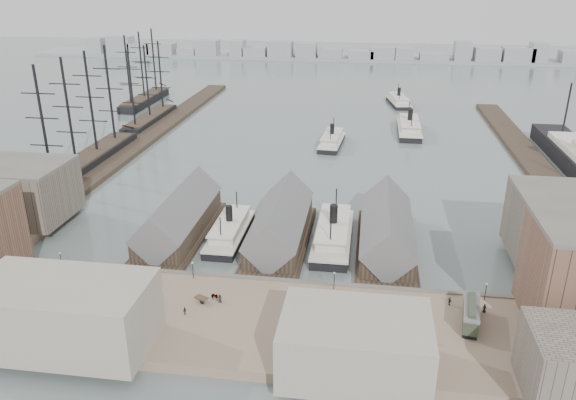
% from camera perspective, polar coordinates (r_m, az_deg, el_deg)
% --- Properties ---
extents(ground, '(900.00, 900.00, 0.00)m').
position_cam_1_polar(ground, '(126.14, -2.00, -7.64)').
color(ground, '#556362').
rests_on(ground, ground).
extents(quay, '(180.00, 30.00, 2.00)m').
position_cam_1_polar(quay, '(109.01, -3.91, -12.35)').
color(quay, '#7B6653').
rests_on(quay, ground).
extents(seawall, '(180.00, 1.20, 2.30)m').
position_cam_1_polar(seawall, '(121.15, -2.44, -8.37)').
color(seawall, '#59544C').
rests_on(seawall, ground).
extents(west_wharf, '(10.00, 220.00, 1.60)m').
position_cam_1_polar(west_wharf, '(233.87, -14.22, 6.15)').
color(west_wharf, '#2D231C').
rests_on(west_wharf, ground).
extents(east_wharf, '(10.00, 180.00, 1.60)m').
position_cam_1_polar(east_wharf, '(214.97, 23.60, 3.55)').
color(east_wharf, '#2D231C').
rests_on(east_wharf, ground).
extents(ferry_shed_west, '(14.00, 42.00, 12.60)m').
position_cam_1_polar(ferry_shed_west, '(144.89, -11.00, -1.87)').
color(ferry_shed_west, '#2D231C').
rests_on(ferry_shed_west, ground).
extents(ferry_shed_center, '(14.00, 42.00, 12.60)m').
position_cam_1_polar(ferry_shed_center, '(138.81, -0.79, -2.54)').
color(ferry_shed_center, '#2D231C').
rests_on(ferry_shed_center, ground).
extents(ferry_shed_east, '(14.00, 42.00, 12.60)m').
position_cam_1_polar(ferry_shed_east, '(137.46, 9.99, -3.16)').
color(ferry_shed_east, '#2D231C').
rests_on(ferry_shed_east, ground).
extents(warehouse_west_back, '(26.00, 20.00, 14.00)m').
position_cam_1_polar(warehouse_west_back, '(163.66, -25.71, 0.75)').
color(warehouse_west_back, '#60564C').
rests_on(warehouse_west_back, west_land).
extents(street_bldg_center, '(24.00, 16.00, 10.00)m').
position_cam_1_polar(street_bldg_center, '(93.89, 6.81, -14.39)').
color(street_bldg_center, gray).
rests_on(street_bldg_center, quay).
extents(street_bldg_west, '(30.00, 16.00, 12.00)m').
position_cam_1_polar(street_bldg_west, '(105.94, -21.81, -10.70)').
color(street_bldg_west, gray).
rests_on(street_bldg_west, quay).
extents(lamp_post_far_w, '(0.44, 0.44, 3.92)m').
position_cam_1_polar(lamp_post_far_w, '(133.14, -22.11, -5.41)').
color(lamp_post_far_w, black).
rests_on(lamp_post_far_w, quay).
extents(lamp_post_near_w, '(0.44, 0.44, 3.92)m').
position_cam_1_polar(lamp_post_near_w, '(121.31, -9.66, -6.72)').
color(lamp_post_near_w, black).
rests_on(lamp_post_near_w, quay).
extents(lamp_post_near_e, '(0.44, 0.44, 3.92)m').
position_cam_1_polar(lamp_post_near_e, '(116.21, 4.72, -7.83)').
color(lamp_post_near_e, black).
rests_on(lamp_post_near_e, quay).
extents(lamp_post_far_e, '(0.44, 0.44, 3.92)m').
position_cam_1_polar(lamp_post_far_e, '(118.72, 19.48, -8.47)').
color(lamp_post_far_e, black).
rests_on(lamp_post_far_e, quay).
extents(far_shore, '(500.00, 40.00, 15.72)m').
position_cam_1_polar(far_shore, '(446.17, 5.59, 14.51)').
color(far_shore, gray).
rests_on(far_shore, ground).
extents(ferry_docked_west, '(7.84, 26.13, 9.33)m').
position_cam_1_polar(ferry_docked_west, '(142.62, -5.93, -3.05)').
color(ferry_docked_west, black).
rests_on(ferry_docked_west, ground).
extents(ferry_docked_east, '(9.03, 30.09, 10.75)m').
position_cam_1_polar(ferry_docked_east, '(139.74, 4.59, -3.40)').
color(ferry_docked_east, black).
rests_on(ferry_docked_east, ground).
extents(ferry_open_near, '(9.50, 25.96, 9.09)m').
position_cam_1_polar(ferry_open_near, '(219.32, 4.47, 6.09)').
color(ferry_open_near, black).
rests_on(ferry_open_near, ground).
extents(ferry_open_mid, '(9.23, 30.63, 10.94)m').
position_cam_1_polar(ferry_open_mid, '(240.93, 12.22, 7.23)').
color(ferry_open_mid, black).
rests_on(ferry_open_mid, ground).
extents(ferry_open_far, '(12.31, 26.98, 9.29)m').
position_cam_1_polar(ferry_open_far, '(293.29, 11.15, 9.87)').
color(ferry_open_far, black).
rests_on(ferry_open_far, ground).
extents(sailing_ship_near, '(9.34, 64.38, 38.42)m').
position_cam_1_polar(sailing_ship_near, '(205.20, -19.71, 3.89)').
color(sailing_ship_near, black).
rests_on(sailing_ship_near, ground).
extents(sailing_ship_mid, '(8.22, 47.51, 33.81)m').
position_cam_1_polar(sailing_ship_mid, '(259.23, -13.82, 8.10)').
color(sailing_ship_mid, black).
rests_on(sailing_ship_mid, ground).
extents(sailing_ship_far, '(8.65, 48.07, 35.57)m').
position_cam_1_polar(sailing_ship_far, '(299.86, -14.36, 9.94)').
color(sailing_ship_far, black).
rests_on(sailing_ship_far, ground).
extents(tram, '(4.50, 11.18, 3.87)m').
position_cam_1_polar(tram, '(110.89, 18.08, -11.04)').
color(tram, black).
rests_on(tram, quay).
extents(horse_cart_left, '(4.74, 2.05, 1.51)m').
position_cam_1_polar(horse_cart_left, '(127.11, -25.43, -8.32)').
color(horse_cart_left, black).
rests_on(horse_cart_left, quay).
extents(horse_cart_center, '(4.95, 3.07, 1.66)m').
position_cam_1_polar(horse_cart_center, '(113.91, -7.85, -9.76)').
color(horse_cart_center, black).
rests_on(horse_cart_center, quay).
extents(horse_cart_right, '(4.73, 3.41, 1.52)m').
position_cam_1_polar(horse_cart_right, '(107.12, 8.54, -12.11)').
color(horse_cart_right, black).
rests_on(horse_cart_right, quay).
extents(pedestrian_0, '(0.78, 0.70, 1.76)m').
position_cam_1_polar(pedestrian_0, '(129.84, -20.74, -6.83)').
color(pedestrian_0, black).
rests_on(pedestrian_0, quay).
extents(pedestrian_1, '(1.08, 1.12, 1.81)m').
position_cam_1_polar(pedestrian_1, '(122.22, -21.36, -8.80)').
color(pedestrian_1, black).
rests_on(pedestrian_1, quay).
extents(pedestrian_2, '(0.93, 1.26, 1.75)m').
position_cam_1_polar(pedestrian_2, '(123.82, -15.73, -7.63)').
color(pedestrian_2, black).
rests_on(pedestrian_2, quay).
extents(pedestrian_3, '(0.80, 1.00, 1.58)m').
position_cam_1_polar(pedestrian_3, '(110.65, -10.44, -11.02)').
color(pedestrian_3, black).
rests_on(pedestrian_3, quay).
extents(pedestrian_4, '(0.91, 0.63, 1.79)m').
position_cam_1_polar(pedestrian_4, '(113.18, -6.92, -9.90)').
color(pedestrian_4, black).
rests_on(pedestrian_4, quay).
extents(pedestrian_5, '(0.55, 0.70, 1.81)m').
position_cam_1_polar(pedestrian_5, '(104.27, -0.02, -12.81)').
color(pedestrian_5, black).
rests_on(pedestrian_5, quay).
extents(pedestrian_6, '(1.09, 0.99, 1.81)m').
position_cam_1_polar(pedestrian_6, '(110.70, 6.05, -10.65)').
color(pedestrian_6, black).
rests_on(pedestrian_6, quay).
extents(pedestrian_7, '(0.76, 1.13, 1.61)m').
position_cam_1_polar(pedestrian_7, '(104.78, 14.43, -13.49)').
color(pedestrian_7, black).
rests_on(pedestrian_7, quay).
extents(pedestrian_8, '(1.01, 1.10, 1.81)m').
position_cam_1_polar(pedestrian_8, '(115.94, 16.10, -9.85)').
color(pedestrian_8, black).
rests_on(pedestrian_8, quay).
extents(pedestrian_9, '(0.92, 1.01, 1.73)m').
position_cam_1_polar(pedestrian_9, '(110.02, 25.98, -13.34)').
color(pedestrian_9, black).
rests_on(pedestrian_9, quay).
extents(pedestrian_10, '(0.89, 0.61, 1.74)m').
position_cam_1_polar(pedestrian_10, '(115.78, 19.34, -10.34)').
color(pedestrian_10, black).
rests_on(pedestrian_10, quay).
extents(pedestrian_11, '(0.73, 1.10, 1.59)m').
position_cam_1_polar(pedestrian_11, '(131.44, -26.01, -7.40)').
color(pedestrian_11, black).
rests_on(pedestrian_11, quay).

